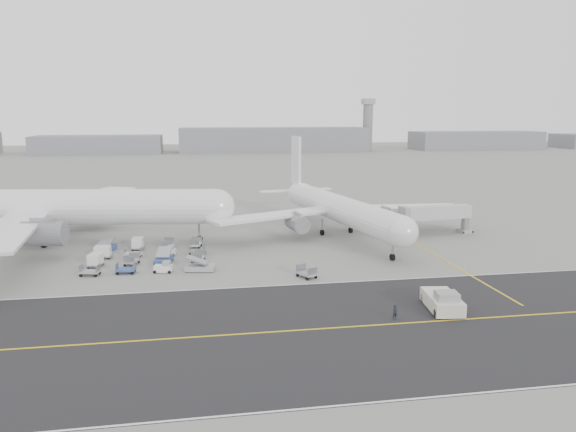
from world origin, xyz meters
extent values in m
plane|color=gray|center=(0.00, 0.00, 0.00)|extent=(700.00, 700.00, 0.00)
cube|color=#252427|center=(5.00, -18.00, 0.01)|extent=(220.00, 32.00, 0.02)
cube|color=gold|center=(5.00, -18.00, 0.03)|extent=(220.00, 0.30, 0.01)
cube|color=silver|center=(5.00, -2.20, 0.03)|extent=(220.00, 0.25, 0.01)
cube|color=silver|center=(5.00, -33.80, 0.03)|extent=(220.00, 0.25, 0.01)
cube|color=gold|center=(30.00, 5.00, 0.02)|extent=(0.30, 40.00, 0.01)
cylinder|color=gray|center=(100.00, 265.00, 14.00)|extent=(6.00, 6.00, 28.00)
cube|color=gray|center=(100.00, 265.00, 29.50)|extent=(7.00, 7.00, 3.50)
cylinder|color=white|center=(-31.23, 29.23, 6.42)|extent=(54.96, 14.56, 6.26)
sphere|color=white|center=(-4.23, 25.05, 6.42)|extent=(6.14, 6.14, 6.14)
cube|color=white|center=(-35.07, 13.14, 5.64)|extent=(9.35, 30.47, 0.45)
cube|color=white|center=(-30.02, 45.74, 5.64)|extent=(17.77, 30.23, 0.45)
cylinder|color=slate|center=(-31.65, 17.83, 4.07)|extent=(7.18, 4.86, 3.88)
cylinder|color=slate|center=(-28.18, 40.23, 4.07)|extent=(7.18, 4.86, 3.88)
cylinder|color=black|center=(-7.52, 25.56, 0.59)|extent=(1.25, 0.68, 1.18)
cylinder|color=black|center=(-33.78, 25.83, 0.59)|extent=(1.25, 0.68, 1.18)
cylinder|color=black|center=(-32.63, 33.26, 0.59)|extent=(1.25, 0.68, 1.18)
cylinder|color=gray|center=(-7.52, 25.56, 2.24)|extent=(0.36, 0.36, 3.29)
cylinder|color=white|center=(18.55, 26.30, 5.09)|extent=(12.59, 43.50, 4.96)
sphere|color=white|center=(22.40, 4.99, 5.09)|extent=(4.87, 4.87, 4.87)
cone|color=white|center=(14.51, 48.65, 5.46)|extent=(5.90, 9.11, 4.47)
cube|color=white|center=(14.41, 49.17, 12.32)|extent=(1.34, 4.77, 10.56)
cube|color=white|center=(10.08, 48.65, 5.59)|extent=(8.22, 3.75, 0.25)
cube|color=white|center=(18.65, 50.20, 5.59)|extent=(8.22, 3.75, 0.25)
cube|color=white|center=(5.49, 25.01, 4.47)|extent=(23.84, 14.57, 0.45)
cube|color=white|center=(31.22, 29.66, 4.47)|extent=(24.06, 6.83, 0.45)
cylinder|color=slate|center=(9.90, 23.66, 3.23)|extent=(3.97, 5.74, 3.08)
cylinder|color=slate|center=(27.57, 26.85, 3.23)|extent=(3.97, 5.74, 3.08)
cylinder|color=black|center=(21.93, 7.59, 0.54)|extent=(0.68, 1.15, 1.08)
cylinder|color=black|center=(15.33, 27.33, 0.54)|extent=(0.68, 1.15, 1.08)
cylinder|color=black|center=(21.20, 28.39, 0.54)|extent=(0.68, 1.15, 1.08)
cylinder|color=gray|center=(21.93, 7.59, 1.84)|extent=(0.36, 0.36, 2.61)
cube|color=beige|center=(19.88, -14.53, 0.95)|extent=(4.21, 7.29, 1.56)
cube|color=gray|center=(19.68, -16.08, 2.12)|extent=(2.72, 2.53, 1.00)
cylinder|color=gray|center=(20.43, -10.33, 0.56)|extent=(0.55, 2.90, 0.18)
cylinder|color=black|center=(18.10, -17.00, 0.50)|extent=(0.57, 1.05, 1.00)
cylinder|color=black|center=(20.98, -17.37, 0.50)|extent=(0.57, 1.05, 1.00)
cylinder|color=black|center=(18.79, -11.69, 0.50)|extent=(0.57, 1.05, 1.00)
cylinder|color=black|center=(21.67, -12.07, 0.50)|extent=(0.57, 1.05, 1.00)
cylinder|color=gray|center=(42.96, 25.09, 1.84)|extent=(1.47, 1.47, 3.68)
cube|color=gray|center=(42.96, 25.09, 0.32)|extent=(2.65, 2.65, 0.64)
cube|color=#ACACB1|center=(36.57, 24.35, 4.23)|extent=(14.00, 4.15, 2.39)
cube|color=gray|center=(29.99, 23.58, 4.23)|extent=(1.44, 3.05, 2.76)
cylinder|color=black|center=(43.85, 26.21, 0.28)|extent=(0.34, 0.58, 0.55)
imported|color=black|center=(13.31, -16.68, 0.86)|extent=(0.74, 0.62, 1.72)
camera|label=1|loc=(-8.52, -73.15, 22.68)|focal=35.00mm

